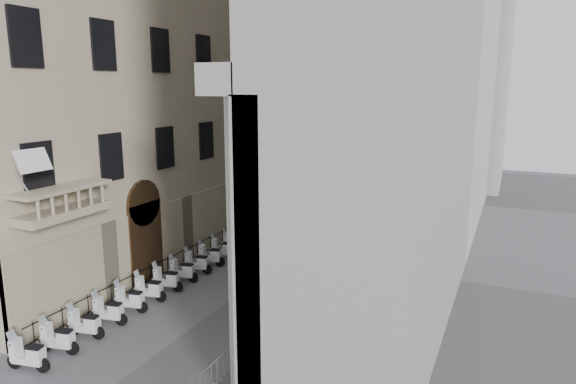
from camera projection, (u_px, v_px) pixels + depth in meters
name	position (u px, v px, depth m)	size (l,w,h in m)	color
far_building	(400.00, 40.00, 54.09)	(22.00, 10.00, 30.00)	#B6B4AC
iron_fence	(219.00, 253.00, 32.02)	(0.30, 28.00, 1.40)	black
blue_awning	(383.00, 235.00, 35.81)	(1.60, 3.00, 3.00)	navy
flag	(52.00, 350.00, 20.27)	(1.00, 1.40, 8.20)	#9E0C11
scooter_0	(30.00, 370.00, 18.80)	(0.56, 1.40, 1.50)	white
scooter_1	(60.00, 353.00, 20.01)	(0.56, 1.40, 1.50)	white
scooter_2	(86.00, 338.00, 21.23)	(0.56, 1.40, 1.50)	white
scooter_3	(110.00, 324.00, 22.45)	(0.56, 1.40, 1.50)	white
scooter_4	(131.00, 312.00, 23.67)	(0.56, 1.40, 1.50)	white
scooter_5	(150.00, 301.00, 24.89)	(0.56, 1.40, 1.50)	white
scooter_6	(167.00, 291.00, 26.11)	(0.56, 1.40, 1.50)	white
scooter_7	(183.00, 281.00, 27.33)	(0.56, 1.40, 1.50)	white
scooter_8	(198.00, 273.00, 28.55)	(0.56, 1.40, 1.50)	white
scooter_9	(211.00, 265.00, 29.77)	(0.56, 1.40, 1.50)	white
scooter_10	(223.00, 258.00, 30.98)	(0.56, 1.40, 1.50)	white
scooter_11	(234.00, 252.00, 32.20)	(0.56, 1.40, 1.50)	white
scooter_12	(245.00, 246.00, 33.42)	(0.56, 1.40, 1.50)	white
scooter_13	(254.00, 240.00, 34.64)	(0.56, 1.40, 1.50)	white
scooter_14	(263.00, 235.00, 35.86)	(0.56, 1.40, 1.50)	white
scooter_15	(272.00, 230.00, 37.08)	(0.56, 1.40, 1.50)	white
barrier_1	(236.00, 369.00, 18.88)	(0.60, 2.40, 1.10)	#A4A7AC
barrier_2	(266.00, 339.00, 21.12)	(0.60, 2.40, 1.10)	#A4A7AC
barrier_3	(291.00, 315.00, 23.35)	(0.60, 2.40, 1.10)	#A4A7AC
barrier_4	(311.00, 295.00, 25.59)	(0.60, 2.40, 1.10)	#A4A7AC
barrier_5	(328.00, 278.00, 27.83)	(0.60, 2.40, 1.10)	#A4A7AC
barrier_6	(342.00, 264.00, 30.06)	(0.60, 2.40, 1.10)	#A4A7AC
security_tent	(322.00, 182.00, 41.25)	(3.90, 3.90, 3.17)	white
street_lamp	(290.00, 153.00, 39.75)	(2.78, 0.24, 8.54)	#96989E
info_kiosk	(264.00, 216.00, 37.25)	(0.61, 0.91, 1.87)	black
pedestrian_a	(342.00, 211.00, 38.91)	(0.64, 0.42, 1.75)	black
pedestrian_b	(358.00, 217.00, 37.12)	(0.87, 0.67, 1.78)	black
pedestrian_c	(366.00, 199.00, 43.35)	(0.86, 0.56, 1.75)	black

